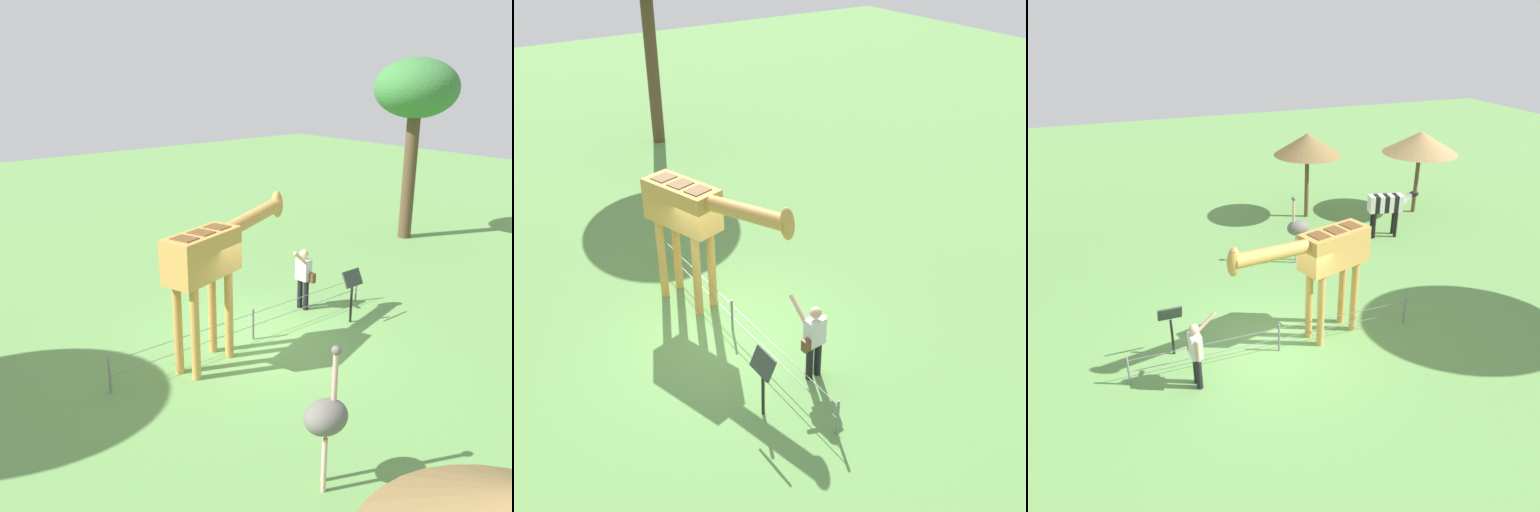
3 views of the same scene
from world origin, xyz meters
TOP-DOWN VIEW (x-y plane):
  - ground_plane at (0.00, 0.00)m, footprint 60.00×60.00m
  - giraffe at (-1.19, 0.04)m, footprint 3.78×1.55m
  - visitor at (2.09, 0.73)m, footprint 0.67×0.58m
  - info_sign at (2.41, -0.58)m, footprint 0.56×0.21m
  - wire_fence at (0.00, 0.20)m, footprint 7.05×0.05m

SIDE VIEW (x-z plane):
  - ground_plane at x=0.00m, z-range 0.00..0.00m
  - wire_fence at x=0.00m, z-range 0.03..0.78m
  - visitor at x=2.09m, z-range 0.07..1.74m
  - info_sign at x=2.41m, z-range 0.29..1.61m
  - giraffe at x=-1.19m, z-range 0.64..3.84m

